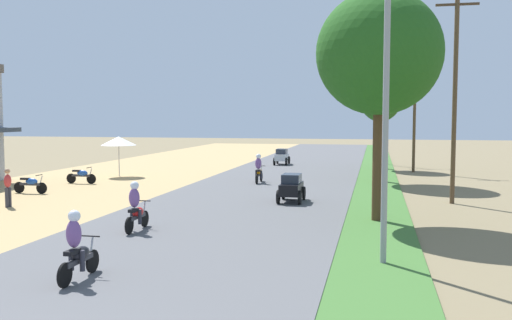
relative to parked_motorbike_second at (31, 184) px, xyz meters
name	(u,v)px	position (x,y,z in m)	size (l,w,h in m)	color
parked_motorbike_second	(31,184)	(0.00, 0.00, 0.00)	(1.80, 0.54, 0.94)	black
parked_motorbike_third	(82,175)	(0.37, 4.22, 0.00)	(1.80, 0.54, 0.94)	black
vendor_umbrella	(119,141)	(0.78, 8.13, 1.75)	(2.20, 2.20, 2.52)	#99999E
pedestrian_on_shoulder	(8,186)	(1.55, -3.88, 0.41)	(0.25, 0.37, 1.62)	#33333D
median_tree_nearest	(379,54)	(16.63, -3.70, 5.54)	(4.51, 4.51, 8.28)	#4C351E
median_tree_second	(378,65)	(16.65, 9.12, 6.28)	(4.55, 4.55, 9.32)	#4C351E
median_tree_third	(381,95)	(16.87, 17.29, 4.85)	(3.22, 3.22, 7.39)	#4C351E
streetlamp_near	(386,83)	(16.80, -9.75, 4.14)	(3.16, 0.20, 8.07)	gray
streetlamp_mid	(379,108)	(16.80, 21.45, 3.93)	(3.16, 0.20, 7.66)	gray
utility_pole_near	(455,95)	(19.91, 1.40, 4.22)	(1.80, 0.20, 9.16)	brown
utility_pole_far	(415,102)	(19.14, 15.56, 4.30)	(1.80, 0.20, 9.33)	brown
car_hatchback_black	(291,187)	(12.95, -0.07, 0.19)	(1.04, 2.00, 1.23)	black
car_hatchback_silver	(282,156)	(9.40, 18.70, 0.19)	(1.04, 2.00, 1.23)	#B7BCC1
motorbike_foreground_rider	(77,247)	(9.90, -12.94, 0.30)	(0.54, 1.80, 1.66)	black
motorbike_ahead_second	(136,208)	(8.88, -7.42, 0.30)	(0.54, 1.80, 1.66)	black
motorbike_ahead_third	(259,169)	(10.11, 6.50, 0.30)	(0.54, 1.80, 1.66)	black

